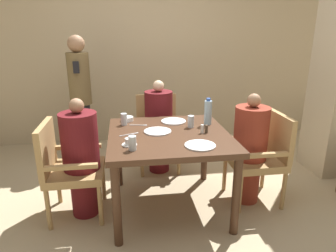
% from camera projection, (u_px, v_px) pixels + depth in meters
% --- Properties ---
extents(ground_plane, '(16.00, 16.00, 0.00)m').
position_uv_depth(ground_plane, '(169.00, 205.00, 2.91)').
color(ground_plane, tan).
extents(wall_back, '(8.00, 0.06, 2.80)m').
position_uv_depth(wall_back, '(149.00, 47.00, 4.34)').
color(wall_back, tan).
rests_on(wall_back, ground_plane).
extents(dining_table, '(1.07, 1.10, 0.75)m').
position_uv_depth(dining_table, '(169.00, 143.00, 2.72)').
color(dining_table, '#422819').
rests_on(dining_table, ground_plane).
extents(chair_left_side, '(0.49, 0.49, 0.88)m').
position_uv_depth(chair_left_side, '(66.00, 165.00, 2.64)').
color(chair_left_side, '#A88451').
rests_on(chair_left_side, ground_plane).
extents(diner_in_left_chair, '(0.32, 0.32, 1.09)m').
position_uv_depth(diner_in_left_chair, '(81.00, 157.00, 2.63)').
color(diner_in_left_chair, '#5B1419').
rests_on(diner_in_left_chair, ground_plane).
extents(chair_far_side, '(0.49, 0.49, 0.88)m').
position_uv_depth(chair_far_side, '(158.00, 128.00, 3.64)').
color(chair_far_side, '#A88451').
rests_on(chair_far_side, ground_plane).
extents(diner_in_far_chair, '(0.32, 0.32, 1.10)m').
position_uv_depth(diner_in_far_chair, '(159.00, 126.00, 3.49)').
color(diner_in_far_chair, '#5B1419').
rests_on(diner_in_far_chair, ground_plane).
extents(chair_right_side, '(0.49, 0.49, 0.88)m').
position_uv_depth(chair_right_side, '(262.00, 153.00, 2.89)').
color(chair_right_side, '#A88451').
rests_on(chair_right_side, ground_plane).
extents(diner_in_right_chair, '(0.32, 0.32, 1.08)m').
position_uv_depth(diner_in_right_chair, '(250.00, 148.00, 2.85)').
color(diner_in_right_chair, maroon).
rests_on(diner_in_right_chair, ground_plane).
extents(standing_host, '(0.27, 0.30, 1.58)m').
position_uv_depth(standing_host, '(81.00, 95.00, 3.75)').
color(standing_host, '#2D2D33').
rests_on(standing_host, ground_plane).
extents(plate_main_left, '(0.25, 0.25, 0.01)m').
position_uv_depth(plate_main_left, '(174.00, 121.00, 3.02)').
color(plate_main_left, white).
rests_on(plate_main_left, dining_table).
extents(plate_main_right, '(0.25, 0.25, 0.01)m').
position_uv_depth(plate_main_right, '(158.00, 131.00, 2.72)').
color(plate_main_right, white).
rests_on(plate_main_right, dining_table).
extents(plate_dessert_center, '(0.25, 0.25, 0.01)m').
position_uv_depth(plate_dessert_center, '(200.00, 145.00, 2.39)').
color(plate_dessert_center, white).
rests_on(plate_dessert_center, dining_table).
extents(teacup_with_saucer, '(0.12, 0.12, 0.06)m').
position_uv_depth(teacup_with_saucer, '(129.00, 142.00, 2.40)').
color(teacup_with_saucer, white).
rests_on(teacup_with_saucer, dining_table).
extents(bowl_small, '(0.12, 0.12, 0.04)m').
position_uv_depth(bowl_small, '(127.00, 119.00, 3.05)').
color(bowl_small, white).
rests_on(bowl_small, dining_table).
extents(water_bottle, '(0.07, 0.07, 0.26)m').
position_uv_depth(water_bottle, '(208.00, 112.00, 2.91)').
color(water_bottle, '#A3C6DB').
rests_on(water_bottle, dining_table).
extents(glass_tall_near, '(0.06, 0.06, 0.11)m').
position_uv_depth(glass_tall_near, '(132.00, 143.00, 2.29)').
color(glass_tall_near, silver).
rests_on(glass_tall_near, dining_table).
extents(glass_tall_mid, '(0.06, 0.06, 0.11)m').
position_uv_depth(glass_tall_mid, '(124.00, 119.00, 2.91)').
color(glass_tall_mid, silver).
rests_on(glass_tall_mid, dining_table).
extents(glass_tall_far, '(0.06, 0.06, 0.11)m').
position_uv_depth(glass_tall_far, '(191.00, 121.00, 2.83)').
color(glass_tall_far, silver).
rests_on(glass_tall_far, dining_table).
extents(salt_shaker, '(0.03, 0.03, 0.08)m').
position_uv_depth(salt_shaker, '(202.00, 129.00, 2.68)').
color(salt_shaker, white).
rests_on(salt_shaker, dining_table).
extents(pepper_shaker, '(0.03, 0.03, 0.07)m').
position_uv_depth(pepper_shaker, '(206.00, 129.00, 2.68)').
color(pepper_shaker, '#4C3D2D').
rests_on(pepper_shaker, dining_table).
extents(fork_beside_plate, '(0.17, 0.05, 0.00)m').
position_uv_depth(fork_beside_plate, '(140.00, 125.00, 2.91)').
color(fork_beside_plate, silver).
rests_on(fork_beside_plate, dining_table).
extents(knife_beside_plate, '(0.17, 0.08, 0.00)m').
position_uv_depth(knife_beside_plate, '(130.00, 134.00, 2.65)').
color(knife_beside_plate, silver).
rests_on(knife_beside_plate, dining_table).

